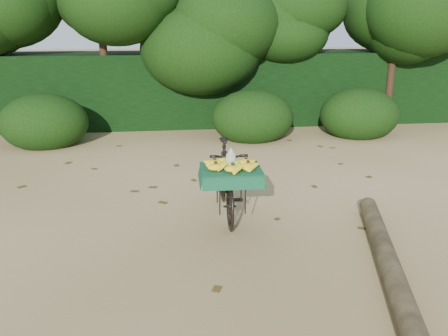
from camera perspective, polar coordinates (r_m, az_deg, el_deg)
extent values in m
plane|color=tan|center=(6.54, -2.77, -5.96)|extent=(80.00, 80.00, 0.00)
imported|color=black|center=(6.45, 0.24, -1.40)|extent=(0.53, 1.72, 1.02)
cube|color=black|center=(5.78, 0.84, -0.23)|extent=(0.38, 0.46, 0.03)
cube|color=#165231|center=(5.77, 0.84, -0.07)|extent=(0.76, 0.64, 0.01)
ellipsoid|color=olive|center=(5.76, 1.55, 0.45)|extent=(0.10, 0.08, 0.11)
ellipsoid|color=olive|center=(5.81, 0.78, 0.61)|extent=(0.10, 0.08, 0.11)
ellipsoid|color=olive|center=(5.75, 0.13, 0.41)|extent=(0.10, 0.08, 0.11)
ellipsoid|color=olive|center=(5.70, 0.91, 0.25)|extent=(0.10, 0.08, 0.11)
cylinder|color=#EAE5C6|center=(5.75, 0.84, 0.92)|extent=(0.12, 0.12, 0.15)
cylinder|color=brown|center=(5.50, 19.04, -10.38)|extent=(1.10, 3.13, 0.23)
cube|color=black|center=(12.41, -5.16, 9.54)|extent=(26.00, 1.80, 1.80)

